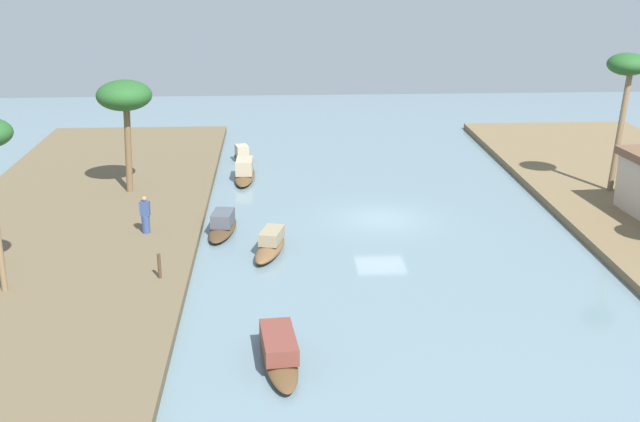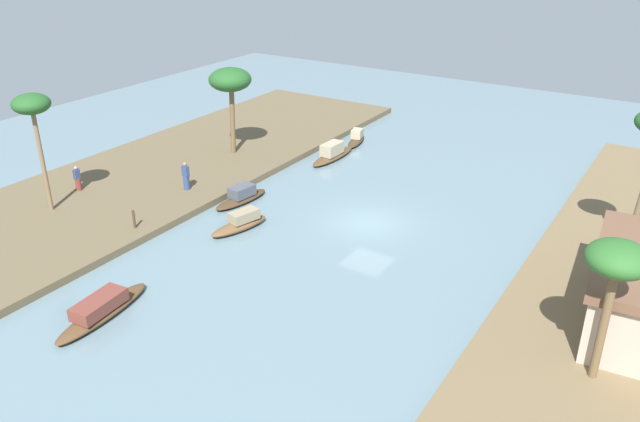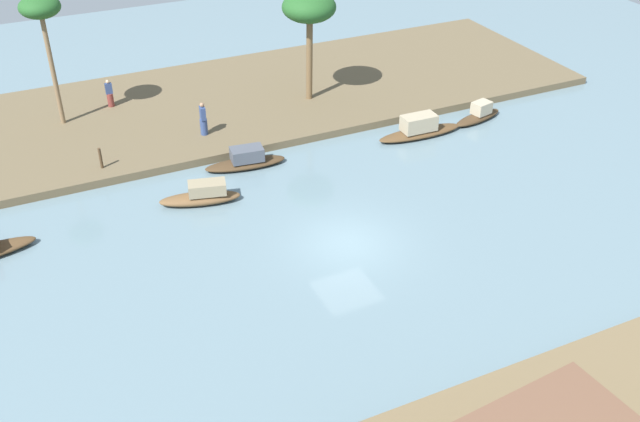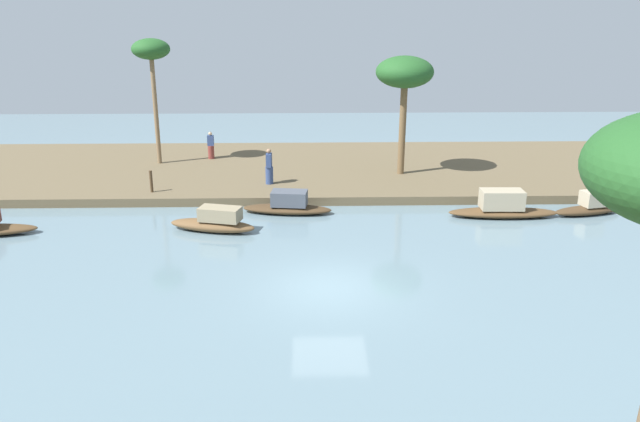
# 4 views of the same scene
# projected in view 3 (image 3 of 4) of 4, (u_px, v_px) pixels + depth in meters

# --- Properties ---
(river_water) EXTENTS (71.23, 71.23, 0.00)m
(river_water) POSITION_uv_depth(u_px,v_px,m) (348.00, 243.00, 30.20)
(river_water) COLOR slate
(river_water) RESTS_ON ground
(riverbank_left) EXTENTS (41.21, 12.32, 0.41)m
(riverbank_left) POSITION_uv_depth(u_px,v_px,m) (228.00, 102.00, 41.54)
(riverbank_left) COLOR brown
(riverbank_left) RESTS_ON ground
(sampan_with_red_awning) EXTENTS (4.77, 1.28, 1.20)m
(sampan_with_red_awning) POSITION_uv_depth(u_px,v_px,m) (419.00, 129.00, 38.16)
(sampan_with_red_awning) COLOR brown
(sampan_with_red_awning) RESTS_ON river_water
(sampan_near_left_bank) EXTENTS (3.40, 1.61, 1.05)m
(sampan_near_left_bank) POSITION_uv_depth(u_px,v_px,m) (479.00, 115.00, 39.82)
(sampan_near_left_bank) COLOR #47331E
(sampan_near_left_bank) RESTS_ON river_water
(sampan_upstream_small) EXTENTS (3.74, 1.87, 1.04)m
(sampan_upstream_small) POSITION_uv_depth(u_px,v_px,m) (202.00, 195.00, 32.63)
(sampan_upstream_small) COLOR brown
(sampan_upstream_small) RESTS_ON river_water
(sampan_with_tall_canopy) EXTENTS (4.05, 1.61, 1.02)m
(sampan_with_tall_canopy) POSITION_uv_depth(u_px,v_px,m) (246.00, 160.00, 35.43)
(sampan_with_tall_canopy) COLOR #47331E
(sampan_with_tall_canopy) RESTS_ON river_water
(person_on_near_bank) EXTENTS (0.40, 0.47, 1.76)m
(person_on_near_bank) POSITION_uv_depth(u_px,v_px,m) (203.00, 121.00, 37.28)
(person_on_near_bank) COLOR #33477A
(person_on_near_bank) RESTS_ON riverbank_left
(person_by_mooring) EXTENTS (0.36, 0.35, 1.56)m
(person_by_mooring) POSITION_uv_depth(u_px,v_px,m) (110.00, 95.00, 40.25)
(person_by_mooring) COLOR brown
(person_by_mooring) RESTS_ON riverbank_left
(mooring_post) EXTENTS (0.14, 0.14, 1.04)m
(mooring_post) POSITION_uv_depth(u_px,v_px,m) (101.00, 158.00, 34.45)
(mooring_post) COLOR #4C3823
(mooring_post) RESTS_ON riverbank_left
(palm_tree_left_near) EXTENTS (2.89, 2.89, 6.02)m
(palm_tree_left_near) POSITION_uv_depth(u_px,v_px,m) (309.00, 9.00, 38.73)
(palm_tree_left_near) COLOR brown
(palm_tree_left_near) RESTS_ON riverbank_left
(palm_tree_left_far) EXTENTS (2.02, 2.02, 6.75)m
(palm_tree_left_far) POSITION_uv_depth(u_px,v_px,m) (41.00, 11.00, 35.63)
(palm_tree_left_far) COLOR #7F6647
(palm_tree_left_far) RESTS_ON riverbank_left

